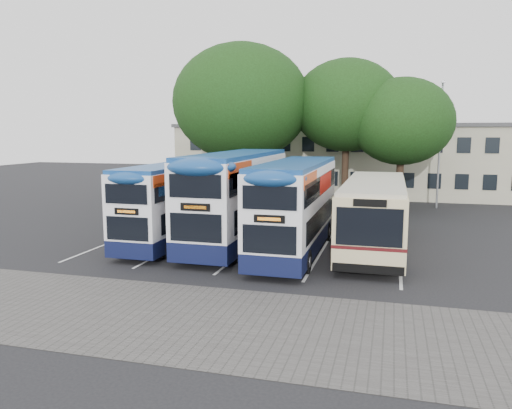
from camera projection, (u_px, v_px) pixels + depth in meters
The scene contains 12 objects.
ground at pixel (312, 279), 18.86m from camera, with size 120.00×120.00×0.00m, color black.
paving_strip at pixel (217, 322), 14.61m from camera, with size 40.00×6.00×0.01m, color #595654.
bay_lines at pixel (252, 244), 24.61m from camera, with size 14.12×11.00×0.01m.
depot_building at pixel (360, 159), 44.16m from camera, with size 32.40×8.40×6.20m.
lamp_post at pixel (440, 138), 35.61m from camera, with size 0.25×1.05×9.06m.
tree_left at pixel (241, 102), 36.02m from camera, with size 9.93×9.93×11.84m.
tree_mid at pixel (347, 105), 35.67m from camera, with size 7.76×7.76×10.70m.
tree_right at pixel (402, 122), 33.86m from camera, with size 6.97×6.97×9.18m.
bus_dd_left at pixel (175, 199), 24.97m from camera, with size 2.30×9.48×3.95m.
bus_dd_mid at pixel (237, 194), 24.62m from camera, with size 2.62×10.82×4.51m.
bus_dd_right at pixel (296, 203), 22.70m from camera, with size 2.44×10.05×4.19m.
bus_single at pixel (374, 210), 23.53m from camera, with size 2.79×10.95×3.27m.
Camera 1 is at (2.78, -18.16, 5.52)m, focal length 35.00 mm.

